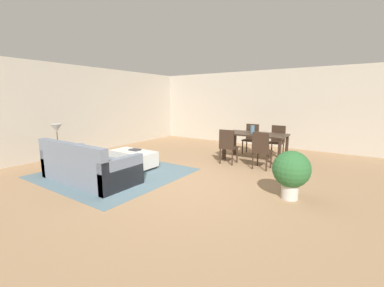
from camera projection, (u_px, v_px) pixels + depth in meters
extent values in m
plane|color=#9E7A56|center=(189.00, 183.00, 5.02)|extent=(10.80, 10.80, 0.00)
cube|color=#BCB2A0|center=(268.00, 109.00, 8.85)|extent=(9.00, 0.12, 2.70)
cube|color=#BCB2A0|center=(79.00, 110.00, 7.66)|extent=(0.12, 11.00, 2.70)
cube|color=slate|center=(114.00, 173.00, 5.72)|extent=(3.00, 2.80, 0.01)
cube|color=slate|center=(91.00, 170.00, 5.19)|extent=(2.13, 0.98, 0.42)
cube|color=slate|center=(70.00, 154.00, 4.78)|extent=(2.13, 0.16, 0.44)
cube|color=slate|center=(65.00, 159.00, 5.72)|extent=(0.14, 0.98, 0.62)
cube|color=slate|center=(122.00, 174.00, 4.62)|extent=(0.14, 0.98, 0.62)
cube|color=slate|center=(71.00, 152.00, 5.22)|extent=(0.35, 0.11, 0.35)
cube|color=tan|center=(95.00, 156.00, 4.77)|extent=(0.38, 0.12, 0.37)
cube|color=silver|center=(134.00, 158.00, 6.17)|extent=(1.18, 0.58, 0.36)
cylinder|color=#332319|center=(127.00, 161.00, 6.70)|extent=(0.05, 0.05, 0.06)
cylinder|color=#332319|center=(156.00, 167.00, 6.10)|extent=(0.05, 0.05, 0.06)
cylinder|color=#332319|center=(112.00, 165.00, 6.31)|extent=(0.05, 0.05, 0.06)
cylinder|color=#332319|center=(142.00, 172.00, 5.71)|extent=(0.05, 0.05, 0.06)
cube|color=brown|center=(58.00, 146.00, 5.94)|extent=(0.40, 0.40, 0.03)
cylinder|color=brown|center=(63.00, 156.00, 6.22)|extent=(0.04, 0.04, 0.55)
cylinder|color=brown|center=(70.00, 158.00, 6.03)|extent=(0.04, 0.04, 0.55)
cylinder|color=brown|center=(49.00, 159.00, 5.94)|extent=(0.04, 0.04, 0.55)
cylinder|color=brown|center=(56.00, 160.00, 5.76)|extent=(0.04, 0.04, 0.55)
cylinder|color=brown|center=(58.00, 145.00, 5.93)|extent=(0.16, 0.16, 0.02)
cylinder|color=brown|center=(57.00, 138.00, 5.90)|extent=(0.02, 0.02, 0.32)
cone|color=silver|center=(56.00, 128.00, 5.86)|extent=(0.26, 0.26, 0.18)
cube|color=#332319|center=(255.00, 134.00, 6.79)|extent=(1.66, 0.88, 0.04)
cube|color=#332319|center=(235.00, 143.00, 7.59)|extent=(0.07, 0.07, 0.72)
cube|color=#332319|center=(287.00, 148.00, 6.74)|extent=(0.07, 0.07, 0.72)
cube|color=#332319|center=(224.00, 147.00, 6.97)|extent=(0.07, 0.07, 0.72)
cube|color=#332319|center=(279.00, 153.00, 6.13)|extent=(0.07, 0.07, 0.72)
cube|color=#332319|center=(229.00, 147.00, 6.52)|extent=(0.42, 0.42, 0.04)
cube|color=#332319|center=(226.00, 139.00, 6.32)|extent=(0.40, 0.06, 0.47)
cylinder|color=#332319|center=(225.00, 154.00, 6.79)|extent=(0.04, 0.04, 0.41)
cylinder|color=#332319|center=(237.00, 155.00, 6.61)|extent=(0.04, 0.04, 0.41)
cylinder|color=#332319|center=(220.00, 156.00, 6.50)|extent=(0.04, 0.04, 0.41)
cylinder|color=#332319|center=(232.00, 158.00, 6.33)|extent=(0.04, 0.04, 0.41)
cube|color=#332319|center=(262.00, 152.00, 6.01)|extent=(0.41, 0.41, 0.04)
cube|color=#332319|center=(260.00, 142.00, 5.82)|extent=(0.40, 0.05, 0.47)
cylinder|color=#332319|center=(258.00, 158.00, 6.29)|extent=(0.04, 0.04, 0.41)
cylinder|color=#332319|center=(271.00, 160.00, 6.10)|extent=(0.04, 0.04, 0.41)
cylinder|color=#332319|center=(253.00, 161.00, 6.01)|extent=(0.04, 0.04, 0.41)
cylinder|color=#332319|center=(266.00, 163.00, 5.82)|extent=(0.04, 0.04, 0.41)
cube|color=#332319|center=(250.00, 140.00, 7.67)|extent=(0.40, 0.40, 0.04)
cube|color=#332319|center=(252.00, 131.00, 7.77)|extent=(0.40, 0.04, 0.47)
cylinder|color=#332319|center=(253.00, 149.00, 7.48)|extent=(0.04, 0.04, 0.41)
cylinder|color=#332319|center=(243.00, 147.00, 7.66)|extent=(0.04, 0.04, 0.41)
cylinder|color=#332319|center=(257.00, 147.00, 7.76)|extent=(0.04, 0.04, 0.41)
cylinder|color=#332319|center=(247.00, 146.00, 7.94)|extent=(0.04, 0.04, 0.41)
cube|color=#332319|center=(276.00, 143.00, 7.24)|extent=(0.41, 0.41, 0.04)
cube|color=#332319|center=(278.00, 133.00, 7.34)|extent=(0.40, 0.05, 0.47)
cylinder|color=#332319|center=(280.00, 152.00, 7.05)|extent=(0.04, 0.04, 0.41)
cylinder|color=#332319|center=(268.00, 150.00, 7.23)|extent=(0.04, 0.04, 0.41)
cylinder|color=#332319|center=(283.00, 150.00, 7.33)|extent=(0.04, 0.04, 0.41)
cylinder|color=#332319|center=(272.00, 148.00, 7.51)|extent=(0.04, 0.04, 0.41)
cylinder|color=slate|center=(252.00, 129.00, 6.79)|extent=(0.11, 0.11, 0.21)
cube|color=#333338|center=(135.00, 150.00, 6.19)|extent=(0.27, 0.21, 0.03)
cylinder|color=beige|center=(290.00, 191.00, 4.24)|extent=(0.28, 0.28, 0.26)
sphere|color=#2D6633|center=(291.00, 169.00, 4.17)|extent=(0.63, 0.63, 0.63)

